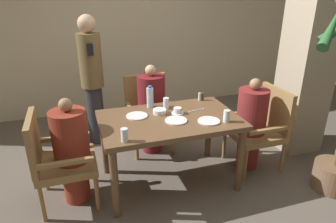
% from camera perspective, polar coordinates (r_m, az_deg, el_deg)
% --- Properties ---
extents(ground_plane, '(16.00, 16.00, 0.00)m').
position_cam_1_polar(ground_plane, '(3.28, 0.23, -12.93)').
color(ground_plane, '#60564C').
extents(wall_back, '(8.00, 0.06, 2.80)m').
position_cam_1_polar(wall_back, '(4.85, -8.33, 16.48)').
color(wall_back, beige).
rests_on(wall_back, ground_plane).
extents(pillar_stone, '(0.47, 0.47, 2.70)m').
position_cam_1_polar(pillar_stone, '(3.84, 25.63, 12.18)').
color(pillar_stone, tan).
rests_on(pillar_stone, ground_plane).
extents(dining_table, '(1.35, 0.84, 0.73)m').
position_cam_1_polar(dining_table, '(2.95, 0.25, -2.88)').
color(dining_table, brown).
rests_on(dining_table, ground_plane).
extents(chair_left_side, '(0.53, 0.53, 0.90)m').
position_cam_1_polar(chair_left_side, '(2.91, -20.57, -8.18)').
color(chair_left_side, olive).
rests_on(chair_left_side, ground_plane).
extents(diner_in_left_chair, '(0.32, 0.32, 1.04)m').
position_cam_1_polar(diner_in_left_chair, '(2.88, -17.84, -7.06)').
color(diner_in_left_chair, maroon).
rests_on(diner_in_left_chair, ground_plane).
extents(chair_far_side, '(0.53, 0.53, 0.90)m').
position_cam_1_polar(chair_far_side, '(3.74, -3.71, 0.29)').
color(chair_far_side, olive).
rests_on(chair_far_side, ground_plane).
extents(diner_in_far_chair, '(0.32, 0.32, 1.09)m').
position_cam_1_polar(diner_in_far_chair, '(3.58, -3.17, 0.56)').
color(diner_in_far_chair, maroon).
rests_on(diner_in_far_chair, ground_plane).
extents(chair_right_side, '(0.53, 0.53, 0.90)m').
position_cam_1_polar(chair_right_side, '(3.48, 17.41, -2.58)').
color(chair_right_side, olive).
rests_on(chair_right_side, ground_plane).
extents(diner_in_right_chair, '(0.32, 0.32, 1.04)m').
position_cam_1_polar(diner_in_right_chair, '(3.38, 15.49, -2.19)').
color(diner_in_right_chair, maroon).
rests_on(diner_in_right_chair, ground_plane).
extents(standing_host, '(0.28, 0.31, 1.62)m').
position_cam_1_polar(standing_host, '(3.82, -14.26, 6.25)').
color(standing_host, '#2D2D33').
rests_on(standing_host, ground_plane).
extents(plate_main_left, '(0.21, 0.21, 0.01)m').
position_cam_1_polar(plate_main_left, '(2.84, 1.55, -1.72)').
color(plate_main_left, white).
rests_on(plate_main_left, dining_table).
extents(plate_main_right, '(0.21, 0.21, 0.01)m').
position_cam_1_polar(plate_main_right, '(2.86, 7.80, -1.79)').
color(plate_main_right, white).
rests_on(plate_main_right, dining_table).
extents(plate_dessert_center, '(0.21, 0.21, 0.01)m').
position_cam_1_polar(plate_dessert_center, '(2.96, -5.94, -0.83)').
color(plate_dessert_center, white).
rests_on(plate_dessert_center, dining_table).
extents(teacup_with_saucer, '(0.12, 0.12, 0.06)m').
position_cam_1_polar(teacup_with_saucer, '(3.00, 1.84, 0.10)').
color(teacup_with_saucer, white).
rests_on(teacup_with_saucer, dining_table).
extents(bowl_small, '(0.13, 0.13, 0.05)m').
position_cam_1_polar(bowl_small, '(3.00, -1.62, 0.02)').
color(bowl_small, white).
rests_on(bowl_small, dining_table).
extents(water_bottle, '(0.07, 0.07, 0.23)m').
position_cam_1_polar(water_bottle, '(3.15, -3.45, 2.75)').
color(water_bottle, silver).
rests_on(water_bottle, dining_table).
extents(glass_tall_near, '(0.06, 0.06, 0.12)m').
position_cam_1_polar(glass_tall_near, '(3.12, -0.36, 1.59)').
color(glass_tall_near, silver).
rests_on(glass_tall_near, dining_table).
extents(glass_tall_mid, '(0.06, 0.06, 0.12)m').
position_cam_1_polar(glass_tall_mid, '(2.86, 11.10, -0.86)').
color(glass_tall_mid, silver).
rests_on(glass_tall_mid, dining_table).
extents(glass_tall_far, '(0.06, 0.06, 0.12)m').
position_cam_1_polar(glass_tall_far, '(2.48, -8.30, -4.47)').
color(glass_tall_far, silver).
rests_on(glass_tall_far, dining_table).
extents(salt_shaker, '(0.03, 0.03, 0.09)m').
position_cam_1_polar(salt_shaker, '(3.36, 6.01, 2.83)').
color(salt_shaker, white).
rests_on(salt_shaker, dining_table).
extents(pepper_shaker, '(0.03, 0.03, 0.09)m').
position_cam_1_polar(pepper_shaker, '(3.38, 6.62, 2.86)').
color(pepper_shaker, '#4C3D2D').
rests_on(pepper_shaker, dining_table).
extents(fork_beside_plate, '(0.19, 0.05, 0.00)m').
position_cam_1_polar(fork_beside_plate, '(3.11, 5.72, 0.32)').
color(fork_beside_plate, silver).
rests_on(fork_beside_plate, dining_table).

